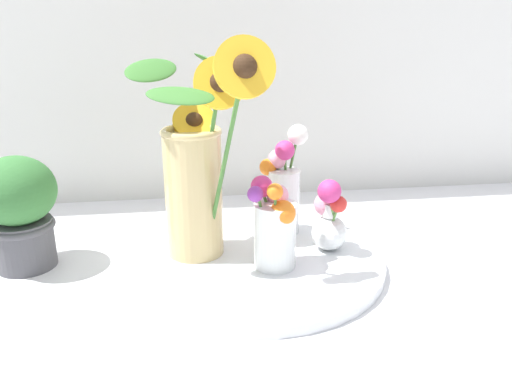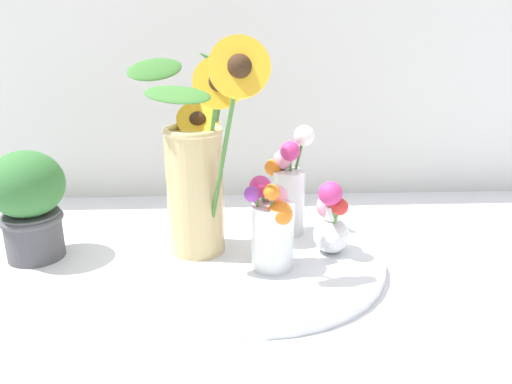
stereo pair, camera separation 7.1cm
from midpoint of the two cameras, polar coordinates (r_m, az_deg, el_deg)
The scene contains 7 objects.
ground_plane at distance 0.87m, azimuth 2.90°, elevation -9.64°, with size 6.00×6.00×0.00m, color silver.
serving_tray at distance 0.90m, azimuth 2.28°, elevation -7.79°, with size 0.45×0.45×0.02m.
mason_jar_sunflowers at distance 0.86m, azimuth -4.24°, elevation 2.83°, with size 0.25×0.24×0.39m.
vase_small_center at distance 0.83m, azimuth 4.35°, elevation -3.96°, with size 0.08×0.08×0.16m.
vase_bulb_right at distance 0.90m, azimuth 10.83°, elevation -3.37°, with size 0.06×0.07×0.14m.
vase_small_back at distance 0.96m, azimuth 5.86°, elevation 0.55°, with size 0.10×0.07×0.21m.
potted_plant at distance 0.96m, azimuth -22.66°, elevation -0.94°, with size 0.13×0.13×0.20m.
Camera 2 is at (-0.04, -0.76, 0.41)m, focal length 35.00 mm.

